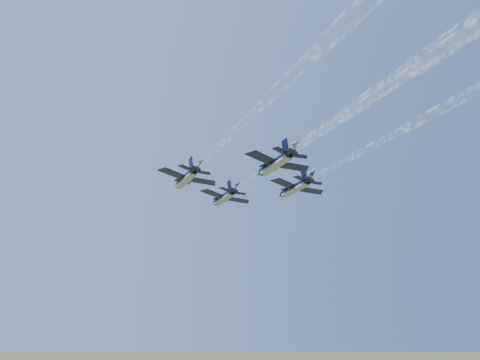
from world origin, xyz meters
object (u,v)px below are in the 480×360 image
jet_lead (224,197)px  jet_left (186,178)px  jet_right (295,188)px  jet_slot (275,163)px

jet_lead → jet_left: 18.73m
jet_right → jet_slot: size_ratio=1.00×
jet_lead → jet_slot: 29.59m
jet_left → jet_right: size_ratio=1.00×
jet_lead → jet_right: (7.45, -15.74, 0.00)m
jet_slot → jet_lead: bearing=88.0°
jet_lead → jet_left: (-14.65, -11.68, 0.00)m
jet_lead → jet_slot: size_ratio=1.00×
jet_slot → jet_left: bearing=126.1°
jet_left → jet_right: same height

